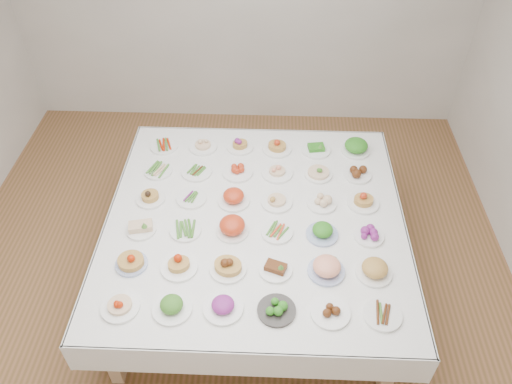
{
  "coord_description": "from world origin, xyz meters",
  "views": [
    {
      "loc": [
        0.34,
        -2.69,
        3.55
      ],
      "look_at": [
        0.23,
        0.16,
        0.88
      ],
      "focal_mm": 35.0,
      "sensor_mm": 36.0,
      "label": 1
    }
  ],
  "objects_px": {
    "dish_0": "(119,303)",
    "dish_18": "(150,195)",
    "display_table": "(255,223)",
    "dish_35": "(356,145)"
  },
  "relations": [
    {
      "from": "display_table",
      "to": "dish_35",
      "type": "relative_size",
      "value": 9.26
    },
    {
      "from": "dish_0",
      "to": "display_table",
      "type": "bearing_deg",
      "value": 45.4
    },
    {
      "from": "display_table",
      "to": "dish_18",
      "type": "xyz_separation_m",
      "value": [
        -0.85,
        0.16,
        0.12
      ]
    },
    {
      "from": "display_table",
      "to": "dish_35",
      "type": "xyz_separation_m",
      "value": [
        0.87,
        0.85,
        0.14
      ]
    },
    {
      "from": "display_table",
      "to": "dish_18",
      "type": "height_order",
      "value": "dish_18"
    },
    {
      "from": "display_table",
      "to": "dish_18",
      "type": "distance_m",
      "value": 0.87
    },
    {
      "from": "display_table",
      "to": "dish_35",
      "type": "height_order",
      "value": "dish_35"
    },
    {
      "from": "dish_0",
      "to": "dish_35",
      "type": "bearing_deg",
      "value": 45.02
    },
    {
      "from": "dish_0",
      "to": "dish_18",
      "type": "relative_size",
      "value": 1.11
    },
    {
      "from": "display_table",
      "to": "dish_18",
      "type": "bearing_deg",
      "value": 169.24
    }
  ]
}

